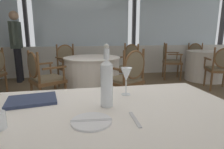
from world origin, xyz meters
name	(u,v)px	position (x,y,z in m)	size (l,w,h in m)	color
ground_plane	(98,139)	(0.00, 0.00, 0.00)	(12.40, 12.40, 0.00)	#756047
window_wall_far	(83,35)	(0.00, 3.51, 1.17)	(9.54, 0.14, 2.94)	silver
side_plate	(91,121)	(-0.15, -1.10, 0.77)	(0.20, 0.20, 0.01)	white
butter_knife	(91,120)	(-0.15, -1.10, 0.77)	(0.20, 0.02, 0.00)	silver
dinner_fork	(135,119)	(0.07, -1.11, 0.76)	(0.17, 0.02, 0.00)	silver
water_bottle	(107,82)	(-0.04, -0.90, 0.91)	(0.07, 0.07, 0.36)	white
wine_glass	(126,75)	(0.12, -0.72, 0.90)	(0.08, 0.08, 0.19)	white
menu_book	(32,100)	(-0.49, -0.74, 0.77)	(0.29, 0.22, 0.02)	#2D3856
background_table_0	(205,66)	(3.09, 2.31, 0.38)	(1.01, 1.01, 0.76)	white
dining_chair_0_0	(221,66)	(2.78, 1.44, 0.54)	(0.63, 0.59, 0.92)	brown
dining_chair_0_2	(196,55)	(3.39, 3.19, 0.55)	(0.63, 0.59, 0.92)	brown
dining_chair_0_3	(169,58)	(2.21, 2.62, 0.56)	(0.59, 0.63, 0.96)	brown
background_table_2	(92,77)	(0.07, 1.54, 0.38)	(1.05, 1.05, 0.76)	white
dining_chair_2_0	(128,75)	(0.55, 0.71, 0.57)	(0.65, 0.63, 0.97)	brown
dining_chair_2_1	(128,63)	(0.90, 2.02, 0.56)	(0.63, 0.65, 0.98)	brown
dining_chair_2_2	(68,62)	(-0.40, 2.37, 0.56)	(0.65, 0.63, 0.96)	brown
dining_chair_2_3	(42,75)	(-0.75, 1.07, 0.55)	(0.63, 0.65, 0.93)	brown
diner_person_1	(17,42)	(-1.64, 3.03, 0.99)	(0.22, 0.53, 1.73)	black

